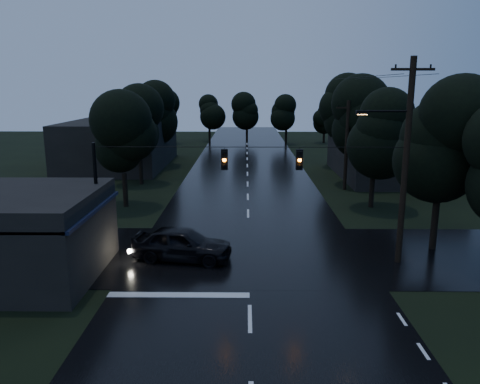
{
  "coord_description": "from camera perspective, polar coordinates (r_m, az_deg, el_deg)",
  "views": [
    {
      "loc": [
        -0.18,
        -11.26,
        8.65
      ],
      "look_at": [
        -0.49,
        14.03,
        2.91
      ],
      "focal_mm": 35.0,
      "sensor_mm": 36.0,
      "label": 1
    }
  ],
  "objects": [
    {
      "name": "building_far_left",
      "position": [
        53.45,
        -14.36,
        5.79
      ],
      "size": [
        10.0,
        16.0,
        5.0
      ],
      "primitive_type": "cube",
      "color": "black",
      "rests_on": "ground"
    },
    {
      "name": "main_road",
      "position": [
        42.16,
        0.93,
        0.95
      ],
      "size": [
        12.0,
        120.0,
        0.02
      ],
      "primitive_type": "cube",
      "color": "black",
      "rests_on": "ground"
    },
    {
      "name": "tree_right_b",
      "position": [
        42.49,
        14.18,
        8.82
      ],
      "size": [
        4.48,
        4.48,
        9.44
      ],
      "color": "black",
      "rests_on": "ground"
    },
    {
      "name": "cross_street",
      "position": [
        24.82,
        1.08,
        -7.6
      ],
      "size": [
        60.0,
        9.0,
        0.02
      ],
      "primitive_type": "cube",
      "color": "black",
      "rests_on": "ground"
    },
    {
      "name": "tree_left_c",
      "position": [
        52.3,
        -10.49,
        9.67
      ],
      "size": [
        4.48,
        4.48,
        9.44
      ],
      "color": "black",
      "rests_on": "ground"
    },
    {
      "name": "anchor_pole_left",
      "position": [
        24.11,
        -17.0,
        -1.33
      ],
      "size": [
        0.18,
        0.18,
        6.0
      ],
      "primitive_type": "cylinder",
      "color": "black",
      "rests_on": "ground"
    },
    {
      "name": "tree_corner_near",
      "position": [
        26.44,
        23.47,
        5.98
      ],
      "size": [
        4.48,
        4.48,
        9.44
      ],
      "color": "black",
      "rests_on": "ground"
    },
    {
      "name": "utility_pole_main",
      "position": [
        23.76,
        19.36,
        3.87
      ],
      "size": [
        3.5,
        0.3,
        10.0
      ],
      "color": "black",
      "rests_on": "ground"
    },
    {
      "name": "utility_pole_far",
      "position": [
        40.45,
        12.86,
        5.7
      ],
      "size": [
        2.0,
        0.3,
        7.5
      ],
      "color": "black",
      "rests_on": "ground"
    },
    {
      "name": "tree_right_c",
      "position": [
        52.35,
        12.33,
        10.0
      ],
      "size": [
        4.76,
        4.76,
        10.03
      ],
      "color": "black",
      "rests_on": "ground"
    },
    {
      "name": "span_signals",
      "position": [
        22.53,
        2.57,
        4.09
      ],
      "size": [
        15.0,
        0.37,
        1.12
      ],
      "color": "black",
      "rests_on": "ground"
    },
    {
      "name": "tree_left_b",
      "position": [
        42.43,
        -12.26,
        8.41
      ],
      "size": [
        4.2,
        4.2,
        8.85
      ],
      "color": "black",
      "rests_on": "ground"
    },
    {
      "name": "tree_right_a",
      "position": [
        34.64,
        16.2,
        7.27
      ],
      "size": [
        4.2,
        4.2,
        8.85
      ],
      "color": "black",
      "rests_on": "ground"
    },
    {
      "name": "tree_left_a",
      "position": [
        34.58,
        -14.18,
        6.75
      ],
      "size": [
        3.92,
        3.92,
        8.26
      ],
      "color": "black",
      "rests_on": "ground"
    },
    {
      "name": "building_far_right",
      "position": [
        47.87,
        17.98,
        4.42
      ],
      "size": [
        10.0,
        14.0,
        4.4
      ],
      "primitive_type": "cube",
      "color": "black",
      "rests_on": "ground"
    },
    {
      "name": "car",
      "position": [
        23.98,
        -7.08,
        -6.27
      ],
      "size": [
        5.31,
        2.83,
        1.72
      ],
      "primitive_type": "imported",
      "rotation": [
        0.0,
        0.0,
        1.41
      ],
      "color": "black",
      "rests_on": "ground"
    }
  ]
}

